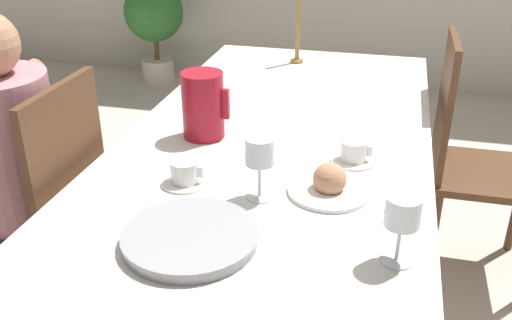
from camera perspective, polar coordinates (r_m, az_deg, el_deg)
The scene contains 14 objects.
ground_plane at distance 2.31m, azimuth 1.91°, elevation -14.42°, with size 20.00×20.00×0.00m, color beige.
dining_table at distance 1.95m, azimuth 2.20°, elevation 0.43°, with size 0.99×2.07×0.74m.
chair_person_side at distance 1.95m, azimuth -20.37°, elevation -5.92°, with size 0.42×0.42×0.99m.
chair_opposite at distance 2.40m, azimuth 20.49°, elevation 0.31°, with size 0.42×0.42×0.99m.
person_seated at distance 1.90m, azimuth -24.07°, elevation -0.90°, with size 0.39×0.41×1.20m.
red_pitcher at distance 1.86m, azimuth -5.32°, elevation 5.52°, with size 0.16×0.14×0.22m.
wine_glass_water at distance 1.47m, azimuth 0.38°, elevation 0.60°, with size 0.08×0.08×0.17m.
wine_glass_juice at distance 1.27m, azimuth 14.41°, elevation -5.41°, with size 0.08×0.08×0.16m.
teacup_near_person at distance 1.60m, azimuth -7.11°, elevation -1.38°, with size 0.14×0.14×0.07m.
teacup_across at distance 1.73m, azimuth 9.77°, elevation 0.73°, with size 0.14×0.14×0.07m.
serving_tray at distance 1.35m, azimuth -6.59°, elevation -7.69°, with size 0.32×0.32×0.03m.
bread_plate at distance 1.55m, azimuth 7.35°, elevation -2.42°, with size 0.23×0.23×0.09m.
candlestick_tall at distance 2.65m, azimuth 4.20°, elevation 12.64°, with size 0.06×0.06×0.35m.
potted_plant at distance 4.64m, azimuth -10.15°, elevation 13.69°, with size 0.46×0.46×0.81m.
Camera 1 is at (0.35, -1.72, 1.51)m, focal length 40.00 mm.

